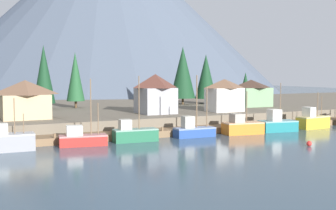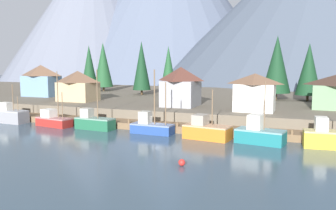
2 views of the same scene
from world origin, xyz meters
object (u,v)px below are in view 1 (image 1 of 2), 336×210
at_px(fishing_boat_blue, 193,130).
at_px(channel_buoy, 309,144).
at_px(fishing_boat_red, 82,138).
at_px(fishing_boat_orange, 242,127).
at_px(fishing_boat_green, 134,134).
at_px(conifer_mid_left, 75,77).
at_px(house_green, 251,93).
at_px(fishing_boat_yellow, 312,121).
at_px(fishing_boat_grey, 7,141).
at_px(house_white, 224,95).
at_px(fishing_boat_teal, 277,124).
at_px(house_tan, 25,99).
at_px(conifer_centre, 206,76).
at_px(conifer_near_right, 245,84).
at_px(conifer_back_right, 44,74).
at_px(house_grey, 155,93).
at_px(conifer_back_left, 183,72).

height_order(fishing_boat_blue, channel_buoy, fishing_boat_blue).
xyz_separation_m(fishing_boat_red, fishing_boat_orange, (25.88, -0.28, 0.17)).
bearing_deg(fishing_boat_green, conifer_mid_left, 94.57).
distance_m(fishing_boat_red, fishing_boat_orange, 25.88).
distance_m(fishing_boat_orange, house_green, 26.62).
height_order(fishing_boat_yellow, conifer_mid_left, conifer_mid_left).
xyz_separation_m(fishing_boat_grey, fishing_boat_yellow, (50.58, -0.10, 0.06)).
height_order(fishing_boat_green, house_green, fishing_boat_green).
bearing_deg(house_white, fishing_boat_teal, -78.57).
xyz_separation_m(fishing_boat_grey, house_tan, (4.21, 14.10, 4.37)).
height_order(fishing_boat_yellow, conifer_centre, conifer_centre).
xyz_separation_m(conifer_near_right, conifer_back_right, (-52.87, -5.02, 2.67)).
xyz_separation_m(house_green, channel_buoy, (-15.83, -33.48, -5.11)).
bearing_deg(fishing_boat_blue, house_tan, 150.14).
xyz_separation_m(conifer_back_right, conifer_centre, (37.49, -0.16, -0.54)).
relative_size(fishing_boat_green, conifer_centre, 0.80).
xyz_separation_m(fishing_boat_green, conifer_centre, (30.79, 31.20, 7.83)).
height_order(house_white, conifer_centre, conifer_centre).
bearing_deg(fishing_boat_yellow, channel_buoy, -141.90).
relative_size(fishing_boat_grey, house_tan, 0.88).
relative_size(house_grey, house_green, 0.93).
bearing_deg(fishing_boat_grey, fishing_boat_yellow, 2.26).
height_order(fishing_boat_red, fishing_boat_yellow, fishing_boat_red).
bearing_deg(house_tan, fishing_boat_yellow, -17.03).
bearing_deg(channel_buoy, fishing_boat_blue, 124.54).
xyz_separation_m(fishing_boat_red, house_grey, (17.19, 13.85, 5.08)).
xyz_separation_m(conifer_mid_left, conifer_centre, (30.94, -1.15, -0.05)).
distance_m(house_tan, house_green, 48.26).
bearing_deg(channel_buoy, fishing_boat_yellow, 43.99).
relative_size(house_tan, conifer_mid_left, 0.65).
distance_m(fishing_boat_red, conifer_back_left, 45.85).
bearing_deg(conifer_mid_left, fishing_boat_grey, -117.39).
distance_m(fishing_boat_grey, house_green, 55.87).
bearing_deg(house_tan, conifer_back_left, 24.67).
relative_size(fishing_boat_blue, house_green, 1.24).
bearing_deg(channel_buoy, conifer_back_right, 119.92).
bearing_deg(conifer_back_left, fishing_boat_grey, -143.04).
bearing_deg(fishing_boat_yellow, conifer_back_left, 100.27).
xyz_separation_m(house_green, conifer_near_right, (10.97, 16.85, 1.36)).
height_order(house_green, conifer_mid_left, conifer_mid_left).
relative_size(house_white, conifer_back_right, 0.51).
bearing_deg(conifer_back_right, fishing_boat_teal, -44.92).
relative_size(fishing_boat_red, house_tan, 1.19).
bearing_deg(fishing_boat_yellow, house_tan, 157.08).
height_order(house_white, conifer_near_right, conifer_near_right).
bearing_deg(conifer_mid_left, conifer_near_right, 4.99).
bearing_deg(conifer_back_left, fishing_boat_red, -135.71).
distance_m(fishing_boat_green, fishing_boat_teal, 25.36).
height_order(fishing_boat_orange, conifer_near_right, conifer_near_right).
distance_m(fishing_boat_green, conifer_mid_left, 33.29).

